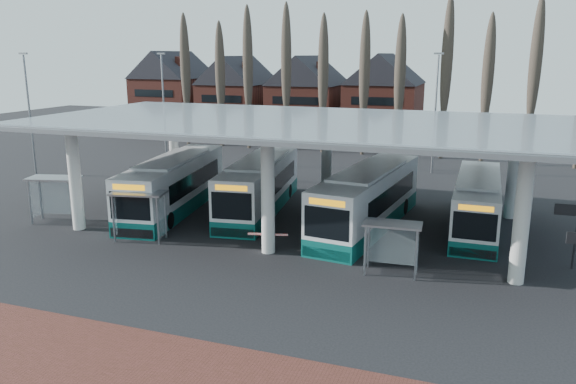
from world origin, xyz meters
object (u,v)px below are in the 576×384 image
(bus_3, at_px, (477,203))
(shelter_1, at_px, (140,205))
(bus_2, at_px, (368,200))
(shelter_2, at_px, (392,236))
(shelter_0, at_px, (56,189))
(bus_1, at_px, (260,186))
(bus_0, at_px, (175,185))

(bus_3, relative_size, shelter_1, 3.56)
(bus_2, xyz_separation_m, shelter_2, (2.54, -6.81, 0.13))
(shelter_1, distance_m, shelter_2, 13.93)
(bus_3, bearing_deg, shelter_0, -163.51)
(bus_1, bearing_deg, shelter_2, -47.08)
(shelter_0, bearing_deg, shelter_2, -18.03)
(bus_0, height_order, shelter_1, bus_0)
(bus_1, distance_m, bus_2, 7.61)
(shelter_0, xyz_separation_m, shelter_2, (20.76, -1.56, -0.24))
(bus_1, xyz_separation_m, shelter_0, (-10.74, -6.63, 0.42))
(bus_2, distance_m, shelter_1, 13.11)
(bus_3, bearing_deg, shelter_2, -112.07)
(bus_1, relative_size, shelter_0, 3.82)
(shelter_2, bearing_deg, bus_2, 107.00)
(bus_1, height_order, bus_3, bus_1)
(shelter_0, bearing_deg, bus_2, 2.34)
(bus_1, distance_m, shelter_1, 8.78)
(bus_1, relative_size, bus_2, 0.97)
(bus_1, distance_m, bus_3, 13.58)
(bus_0, xyz_separation_m, shelter_2, (15.33, -6.33, 0.15))
(bus_2, bearing_deg, shelter_1, -143.56)
(bus_0, bearing_deg, bus_2, -6.51)
(bus_2, bearing_deg, bus_3, 24.87)
(bus_2, bearing_deg, shelter_2, -62.80)
(bus_2, distance_m, bus_3, 6.41)
(bus_0, distance_m, shelter_1, 6.17)
(shelter_1, bearing_deg, bus_0, 92.08)
(bus_2, xyz_separation_m, shelter_0, (-18.22, -5.25, 0.37))
(shelter_2, bearing_deg, bus_0, 154.15)
(bus_0, distance_m, bus_1, 5.63)
(shelter_1, bearing_deg, bus_3, 14.74)
(bus_3, xyz_separation_m, shelter_1, (-17.47, -8.47, 0.51))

